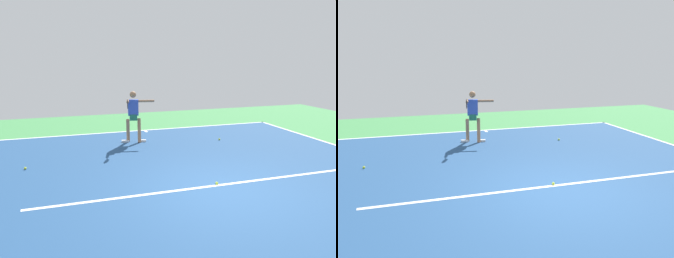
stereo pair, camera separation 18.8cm
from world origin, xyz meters
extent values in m
plane|color=#428E4C|center=(0.00, 0.00, 0.00)|extent=(21.21, 21.21, 0.00)
cube|color=navy|center=(0.00, 0.00, 0.00)|extent=(10.64, 13.04, 0.00)
cube|color=white|center=(0.00, -6.47, 0.00)|extent=(10.64, 0.10, 0.01)
cube|color=white|center=(0.00, -0.33, 0.00)|extent=(7.98, 0.10, 0.01)
cube|color=white|center=(0.00, -6.27, 0.00)|extent=(0.10, 0.30, 0.01)
cylinder|color=#9E7051|center=(0.62, -4.76, 0.39)|extent=(0.17, 0.32, 0.81)
cube|color=white|center=(0.52, -4.74, 0.04)|extent=(0.26, 0.15, 0.07)
cylinder|color=#9E7051|center=(0.98, -4.84, 0.39)|extent=(0.17, 0.32, 0.81)
cube|color=white|center=(1.08, -4.86, 0.04)|extent=(0.26, 0.15, 0.07)
cube|color=#1E664C|center=(0.80, -4.80, 0.84)|extent=(0.28, 0.25, 0.20)
cube|color=#334CB2|center=(0.80, -4.80, 1.16)|extent=(0.37, 0.25, 0.52)
sphere|color=#9E7051|center=(0.80, -4.80, 1.59)|extent=(0.21, 0.21, 0.21)
cylinder|color=#9E7051|center=(0.38, -4.70, 1.37)|extent=(0.53, 0.19, 0.08)
cylinder|color=#9E7051|center=(1.03, -4.58, 1.40)|extent=(0.19, 0.53, 0.08)
cylinder|color=black|center=(1.10, -4.22, 1.40)|extent=(0.08, 0.22, 0.03)
torus|color=black|center=(1.16, -3.98, 1.40)|extent=(0.09, 0.29, 0.29)
cylinder|color=silver|center=(1.16, -3.98, 1.40)|extent=(0.06, 0.24, 0.25)
sphere|color=#C6E53D|center=(-0.08, -0.39, 0.03)|extent=(0.07, 0.07, 0.07)
sphere|color=#C6E53D|center=(-2.02, -4.13, 0.03)|extent=(0.07, 0.07, 0.07)
sphere|color=#CCE033|center=(4.06, -2.87, 0.03)|extent=(0.07, 0.07, 0.07)
camera|label=1|loc=(3.28, 6.25, 2.84)|focal=37.19mm
camera|label=2|loc=(3.11, 6.31, 2.84)|focal=37.19mm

